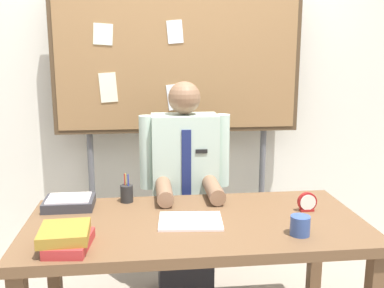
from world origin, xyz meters
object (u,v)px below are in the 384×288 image
at_px(person, 185,200).
at_px(pen_holder, 127,193).
at_px(desk, 196,237).
at_px(bulletin_board, 178,66).
at_px(book_stack, 67,238).
at_px(coffee_mug, 300,226).
at_px(paper_tray, 69,203).
at_px(open_notebook, 190,221).
at_px(desk_clock, 307,203).

xyz_separation_m(person, pen_holder, (-0.35, -0.26, 0.14)).
bearing_deg(pen_holder, desk, -42.31).
bearing_deg(desk, bulletin_board, 90.03).
distance_m(desk, book_stack, 0.64).
relative_size(person, coffee_mug, 15.35).
height_order(desk, coffee_mug, coffee_mug).
bearing_deg(desk, book_stack, -156.98).
bearing_deg(paper_tray, person, 25.85).
bearing_deg(paper_tray, coffee_mug, -23.70).
xyz_separation_m(desk, bulletin_board, (-0.00, 1.00, 0.81)).
relative_size(open_notebook, pen_holder, 1.92).
distance_m(coffee_mug, pen_holder, 0.96).
bearing_deg(book_stack, pen_holder, 67.58).
relative_size(book_stack, coffee_mug, 2.89).
xyz_separation_m(desk_clock, paper_tray, (-1.24, 0.19, -0.02)).
bearing_deg(bulletin_board, desk_clock, -57.64).
distance_m(book_stack, paper_tray, 0.51).
distance_m(person, bulletin_board, 0.92).
bearing_deg(pen_holder, book_stack, -112.42).
height_order(pen_holder, paper_tray, pen_holder).
bearing_deg(paper_tray, pen_holder, 11.18).
distance_m(person, book_stack, 1.01).
distance_m(bulletin_board, desk_clock, 1.30).
height_order(open_notebook, coffee_mug, coffee_mug).
height_order(desk, book_stack, book_stack).
bearing_deg(desk_clock, coffee_mug, -116.41).
bearing_deg(coffee_mug, open_notebook, 156.71).
relative_size(desk, pen_holder, 10.39).
bearing_deg(person, coffee_mug, -60.68).
bearing_deg(person, open_notebook, -92.87).
bearing_deg(book_stack, coffee_mug, 1.16).
bearing_deg(coffee_mug, book_stack, -178.84).
xyz_separation_m(bulletin_board, coffee_mug, (0.45, -1.23, -0.68)).
relative_size(book_stack, desk_clock, 2.58).
xyz_separation_m(book_stack, desk_clock, (1.17, 0.31, -0.00)).
xyz_separation_m(book_stack, paper_tray, (-0.07, 0.50, -0.02)).
height_order(person, coffee_mug, person).
height_order(book_stack, pen_holder, pen_holder).
bearing_deg(person, book_stack, -125.33).
bearing_deg(coffee_mug, paper_tray, 156.30).
relative_size(open_notebook, desk_clock, 3.04).
distance_m(desk_clock, coffee_mug, 0.33).
relative_size(person, desk_clock, 13.69).
distance_m(desk, open_notebook, 0.10).
bearing_deg(desk, paper_tray, 158.47).
height_order(book_stack, open_notebook, book_stack).
height_order(bulletin_board, open_notebook, bulletin_board).
bearing_deg(coffee_mug, desk, 153.27).
bearing_deg(open_notebook, book_stack, -157.64).
relative_size(bulletin_board, coffee_mug, 21.86).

